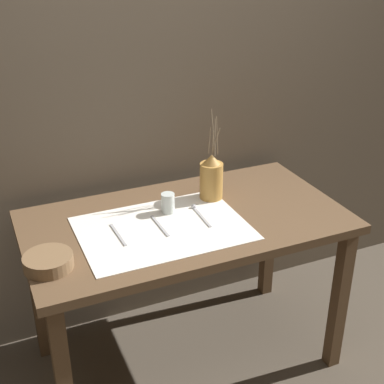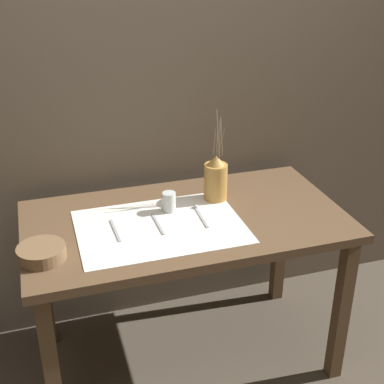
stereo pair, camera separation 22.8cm
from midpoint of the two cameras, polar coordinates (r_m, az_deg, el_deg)
name	(u,v)px [view 2 (the right image)]	position (r m, az deg, el deg)	size (l,w,h in m)	color
ground_plane	(186,356)	(2.80, 1.84, -17.17)	(12.00, 12.00, 0.00)	brown
stone_wall_back	(156,96)	(2.60, -1.32, 10.12)	(7.00, 0.06, 2.40)	brown
wooden_table	(186,237)	(2.38, 2.07, -4.95)	(1.39, 0.75, 0.79)	brown
linen_cloth	(160,227)	(2.25, -0.52, -3.78)	(0.70, 0.49, 0.00)	white
pitcher_with_flowers	(216,179)	(2.45, 5.21, 1.31)	(0.11, 0.11, 0.43)	#B7843D
wooden_bowl	(42,253)	(2.08, -12.76, -6.43)	(0.18, 0.18, 0.05)	brown
glass_tumbler_near	(169,202)	(2.35, 0.31, -1.12)	(0.06, 0.06, 0.09)	silver
fork_outer	(115,230)	(2.23, -5.30, -4.18)	(0.02, 0.19, 0.00)	#A8A8AD
knife_center	(158,224)	(2.27, -0.79, -3.50)	(0.02, 0.19, 0.00)	#A8A8AD
spoon_outer	(198,211)	(2.37, 3.39, -2.11)	(0.02, 0.20, 0.02)	#A8A8AD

